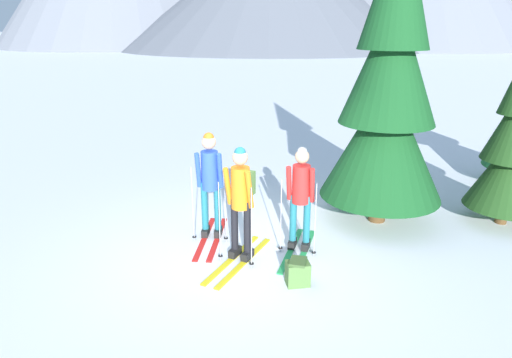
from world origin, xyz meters
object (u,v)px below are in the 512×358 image
Objects in this scene: skier_in_blue at (210,179)px; skier_in_red at (301,195)px; pine_tree_mid at (388,92)px; backpack_on_snow_front at (298,272)px; skier_in_orange at (241,197)px.

skier_in_blue is 1.54m from skier_in_red.
skier_in_red is 0.33× the size of pine_tree_mid.
skier_in_blue is at bearing 175.86° from skier_in_red.
pine_tree_mid is 13.38× the size of backpack_on_snow_front.
skier_in_orange is at bearing -136.08° from pine_tree_mid.
skier_in_orange is 4.62× the size of backpack_on_snow_front.
skier_in_red is 1.30m from backpack_on_snow_front.
backpack_on_snow_front is at bearing -29.29° from skier_in_orange.
skier_in_red is at bearing 31.71° from skier_in_orange.
skier_in_orange is (0.70, -0.62, -0.03)m from skier_in_blue.
skier_in_orange is at bearing -41.48° from skier_in_blue.
pine_tree_mid is at bearing 50.05° from skier_in_red.
skier_in_blue is 3.35m from pine_tree_mid.
backpack_on_snow_front is (0.97, -0.54, -0.83)m from skier_in_orange.
skier_in_orange is 0.97m from skier_in_red.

